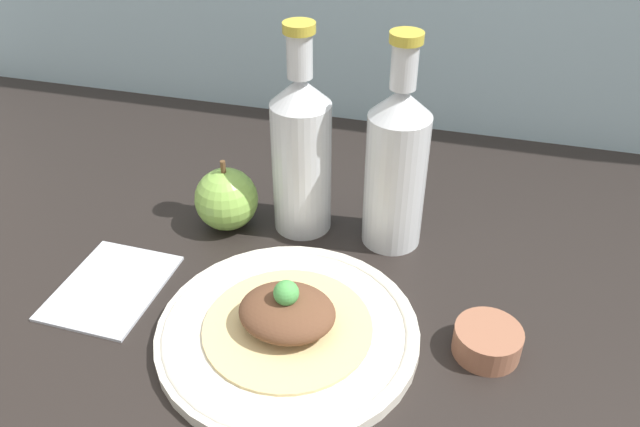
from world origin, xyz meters
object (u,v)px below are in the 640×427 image
apple (226,199)px  cider_bottle_left (301,151)px  plated_food (287,315)px  dipping_bowl (487,338)px  cider_bottle_right (396,164)px  plate (288,331)px

apple → cider_bottle_left: bearing=16.0°
plated_food → apple: bearing=128.5°
cider_bottle_left → dipping_bowl: size_ratio=3.89×
plated_food → apple: apple is taller
cider_bottle_left → dipping_bowl: bearing=-33.1°
cider_bottle_left → dipping_bowl: (26.47, -17.29, -10.27)cm
plated_food → cider_bottle_left: (-4.57, 21.46, 8.45)cm
cider_bottle_right → plated_food: bearing=-110.7°
dipping_bowl → apple: bearing=158.6°
plate → plated_food: (0.00, -0.00, 2.52)cm
plate → apple: apple is taller
cider_bottle_left → apple: size_ratio=2.77×
cider_bottle_left → apple: cider_bottle_left is taller
cider_bottle_left → cider_bottle_right: size_ratio=1.00×
apple → dipping_bowl: (36.63, -14.38, -2.77)cm
plate → plated_food: size_ratio=1.55×
plate → dipping_bowl: (21.90, 4.17, 0.70)cm
dipping_bowl → cider_bottle_right: bearing=128.6°
plated_food → cider_bottle_left: 23.51cm
cider_bottle_right → dipping_bowl: bearing=-51.4°
plated_food → dipping_bowl: plated_food is taller
dipping_bowl → cider_bottle_left: bearing=146.9°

